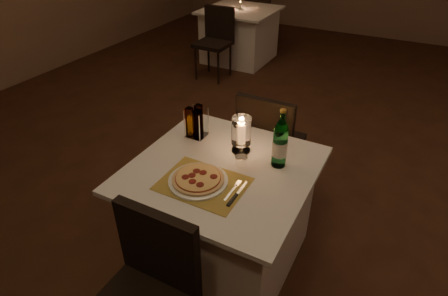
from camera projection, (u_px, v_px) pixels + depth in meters
The scene contains 17 objects.
floor at pixel (291, 210), 2.91m from camera, with size 8.00×10.00×0.02m, color #442416.
main_table at pixel (222, 215), 2.31m from camera, with size 1.00×1.00×0.74m.
chair_near at pixel (148, 284), 1.69m from camera, with size 0.42×0.42×0.90m.
chair_far at pixel (268, 138), 2.75m from camera, with size 0.42×0.42×0.90m.
placemat at pixel (203, 184), 1.99m from camera, with size 0.45×0.34×0.00m, color #AE903C.
plate at pixel (198, 181), 1.99m from camera, with size 0.32×0.32×0.01m, color white.
pizza at pixel (198, 178), 1.99m from camera, with size 0.28×0.28×0.02m.
fork at pixel (234, 189), 1.95m from camera, with size 0.02×0.18×0.00m.
knife at pixel (234, 197), 1.89m from camera, with size 0.02×0.22×0.01m.
tumbler at pixel (241, 162), 2.10m from camera, with size 0.07×0.07×0.07m, color white, non-canonical shape.
water_bottle at pixel (280, 144), 2.06m from camera, with size 0.08×0.08×0.35m.
hurricane_candle at pixel (241, 132), 2.19m from camera, with size 0.12×0.12×0.23m.
cruet_caddy at pixel (196, 123), 2.34m from camera, with size 0.12×0.12×0.21m.
neighbor_table_left at pixel (240, 35), 5.50m from camera, with size 1.00×1.00×0.74m.
neighbor_chair_la at pixel (216, 36), 4.88m from camera, with size 0.42×0.42×0.90m.
neighbor_chair_lb at pixel (259, 12), 5.93m from camera, with size 0.42×0.42×0.90m.
neighbor_candle_left at pixel (240, 5), 5.27m from camera, with size 0.03×0.03×0.11m.
Camera 1 is at (0.55, -2.16, 1.99)m, focal length 30.00 mm.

